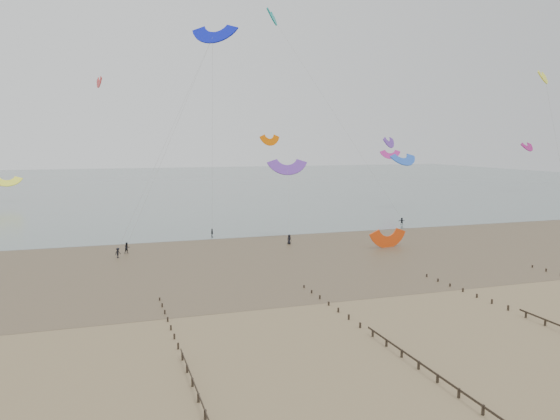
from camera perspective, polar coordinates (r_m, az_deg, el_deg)
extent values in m
plane|color=brown|center=(57.85, 3.04, -11.43)|extent=(500.00, 500.00, 0.00)
plane|color=#475654|center=(252.54, -13.67, 2.74)|extent=(500.00, 500.00, 0.00)
plane|color=#473A28|center=(90.26, -5.07, -4.66)|extent=(500.00, 500.00, 0.00)
ellipsoid|color=slate|center=(75.38, -16.29, -7.29)|extent=(23.60, 14.36, 0.01)
ellipsoid|color=slate|center=(96.42, 1.49, -3.88)|extent=(33.64, 18.32, 0.01)
ellipsoid|color=slate|center=(105.53, 20.18, -3.36)|extent=(19.65, 13.67, 0.01)
cube|color=black|center=(39.07, -7.82, -20.47)|extent=(0.16, 0.16, 0.77)
cube|color=black|center=(41.40, -8.52, -18.84)|extent=(0.16, 0.16, 0.74)
cube|color=black|center=(43.76, -9.14, -17.38)|extent=(0.16, 0.16, 0.71)
cube|color=black|center=(46.15, -9.68, -16.08)|extent=(0.16, 0.16, 0.68)
cube|color=black|center=(48.56, -10.16, -14.90)|extent=(0.16, 0.16, 0.65)
cube|color=black|center=(51.00, -10.59, -13.83)|extent=(0.16, 0.16, 0.62)
cube|color=black|center=(53.45, -10.98, -12.86)|extent=(0.16, 0.16, 0.59)
cube|color=black|center=(55.92, -11.33, -11.97)|extent=(0.16, 0.16, 0.57)
cube|color=black|center=(58.40, -11.65, -11.16)|extent=(0.16, 0.16, 0.54)
cube|color=black|center=(60.90, -11.95, -10.42)|extent=(0.16, 0.16, 0.51)
cube|color=black|center=(63.41, -12.21, -9.73)|extent=(0.16, 0.16, 0.48)
cube|color=black|center=(65.93, -12.46, -9.10)|extent=(0.16, 0.16, 0.45)
cube|color=black|center=(41.64, 20.45, -19.00)|extent=(0.16, 0.16, 0.83)
cube|color=black|center=(43.52, 18.19, -17.74)|extent=(0.16, 0.16, 0.80)
cube|color=black|center=(45.46, 16.14, -16.57)|extent=(0.16, 0.16, 0.77)
cube|color=black|center=(47.48, 14.28, -15.48)|extent=(0.16, 0.16, 0.74)
cube|color=black|center=(49.55, 12.60, -14.47)|extent=(0.16, 0.16, 0.71)
cube|color=black|center=(51.67, 11.06, -13.52)|extent=(0.16, 0.16, 0.68)
cube|color=black|center=(53.84, 9.66, -12.65)|extent=(0.16, 0.16, 0.65)
cube|color=black|center=(56.04, 8.38, -11.83)|extent=(0.16, 0.16, 0.62)
cube|color=black|center=(58.29, 7.20, -11.08)|extent=(0.16, 0.16, 0.59)
cube|color=black|center=(60.56, 6.11, -10.37)|extent=(0.16, 0.16, 0.57)
cube|color=black|center=(62.86, 5.11, -9.72)|extent=(0.16, 0.16, 0.54)
cube|color=black|center=(65.19, 4.18, -9.10)|extent=(0.16, 0.16, 0.51)
cube|color=black|center=(67.54, 3.32, -8.53)|extent=(0.16, 0.16, 0.48)
cube|color=black|center=(69.90, 2.52, -8.00)|extent=(0.16, 0.16, 0.45)
cube|color=black|center=(41.86, 20.06, -18.45)|extent=(0.06, 32.50, 0.18)
cube|color=black|center=(62.11, 25.97, -10.56)|extent=(0.16, 0.16, 0.68)
cube|color=black|center=(63.93, 24.30, -9.99)|extent=(0.16, 0.16, 0.65)
cube|color=black|center=(65.80, 22.74, -9.44)|extent=(0.16, 0.16, 0.62)
cube|color=black|center=(67.72, 21.27, -8.92)|extent=(0.16, 0.16, 0.59)
cube|color=black|center=(69.68, 19.88, -8.42)|extent=(0.16, 0.16, 0.57)
cube|color=black|center=(71.69, 18.57, -7.95)|extent=(0.16, 0.16, 0.54)
cube|color=black|center=(73.74, 17.34, -7.49)|extent=(0.16, 0.16, 0.51)
cube|color=black|center=(75.82, 16.18, -7.06)|extent=(0.16, 0.16, 0.48)
cube|color=black|center=(77.94, 15.08, -6.65)|extent=(0.16, 0.16, 0.45)
cube|color=black|center=(87.10, 26.05, -5.68)|extent=(0.16, 0.16, 0.48)
cube|color=black|center=(88.95, 24.87, -5.37)|extent=(0.16, 0.16, 0.45)
imported|color=black|center=(94.19, -15.69, -3.84)|extent=(1.11, 1.00, 1.87)
imported|color=black|center=(106.72, -7.11, -2.40)|extent=(0.43, 1.01, 1.72)
imported|color=black|center=(98.83, 0.97, -3.09)|extent=(0.95, 1.04, 1.79)
imported|color=black|center=(125.06, 12.61, -1.15)|extent=(1.56, 0.75, 1.61)
imported|color=black|center=(91.02, -16.58, -4.31)|extent=(1.22, 1.15, 1.66)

